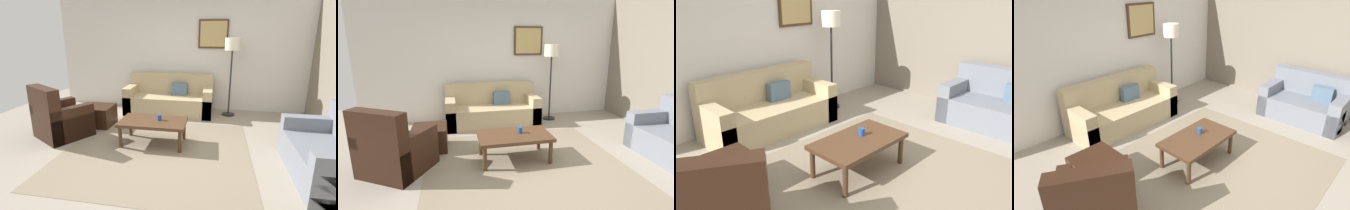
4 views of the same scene
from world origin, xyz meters
TOP-DOWN VIEW (x-y plane):
  - ground_plane at (0.00, 0.00)m, footprint 8.00×8.00m
  - rear_partition at (0.00, 2.60)m, footprint 6.00×0.12m
  - area_rug at (0.00, 0.00)m, footprint 2.90×2.79m
  - couch_main at (-0.17, 2.12)m, footprint 1.97×0.86m
  - armchair_leather at (-1.84, 0.25)m, footprint 1.10×1.10m
  - ottoman at (-1.41, 0.96)m, footprint 0.56×0.56m
  - coffee_table at (-0.12, 0.29)m, footprint 1.10×0.64m
  - cup at (-0.02, 0.33)m, footprint 0.07×0.07m
  - lamp_standing at (1.19, 2.11)m, footprint 0.32×0.32m
  - framed_artwork at (0.77, 2.51)m, footprint 0.67×0.04m

SIDE VIEW (x-z plane):
  - ground_plane at x=0.00m, z-range 0.00..0.00m
  - area_rug at x=0.00m, z-range 0.00..0.01m
  - ottoman at x=-1.41m, z-range 0.00..0.40m
  - couch_main at x=-0.17m, z-range -0.14..0.74m
  - armchair_leather at x=-1.84m, z-range -0.17..0.78m
  - coffee_table at x=-0.12m, z-range 0.15..0.56m
  - cup at x=-0.02m, z-range 0.41..0.50m
  - rear_partition at x=0.00m, z-range 0.00..2.80m
  - lamp_standing at x=1.19m, z-range 0.55..2.26m
  - framed_artwork at x=0.77m, z-range 1.46..2.11m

